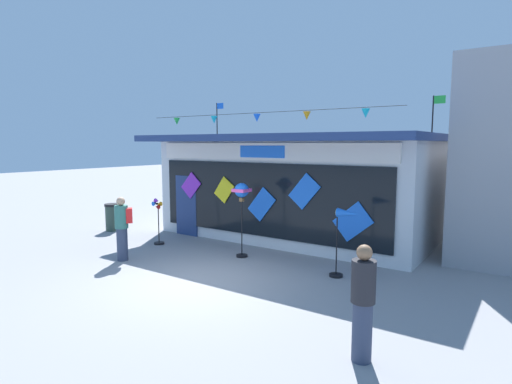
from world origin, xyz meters
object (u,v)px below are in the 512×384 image
Objects in this scene: kite_shop_building at (306,184)px; trash_bin at (113,217)px; person_near_camera at (363,302)px; wind_spinner_left at (242,196)px; wind_spinner_far_left at (158,218)px; person_mid_plaza at (122,227)px; wind_spinner_center_left at (345,227)px.

trash_bin is at bearing -147.27° from kite_shop_building.
wind_spinner_left is at bearing -80.00° from person_near_camera.
wind_spinner_far_left is at bearing -173.91° from wind_spinner_left.
person_mid_plaza reaches higher than wind_spinner_far_left.
kite_shop_building reaches higher than trash_bin.
wind_spinner_center_left is 8.82m from trash_bin.
wind_spinner_far_left is 8.15m from person_near_camera.
wind_spinner_center_left is at bearing -2.31° from wind_spinner_left.
person_mid_plaza is (0.55, -1.72, 0.07)m from wind_spinner_far_left.
wind_spinner_center_left is (5.92, 0.19, 0.37)m from wind_spinner_far_left.
wind_spinner_left is at bearing 79.32° from person_mid_plaza.
wind_spinner_left reaches higher than wind_spinner_center_left.
kite_shop_building is at bearing 32.73° from trash_bin.
person_mid_plaza is at bearing -32.78° from trash_bin.
person_near_camera is at bearing 27.87° from person_mid_plaza.
wind_spinner_left is (2.94, 0.31, 0.86)m from wind_spinner_far_left.
kite_shop_building reaches higher than wind_spinner_far_left.
kite_shop_building is at bearing 91.37° from wind_spinner_left.
kite_shop_building is 5.04m from wind_spinner_center_left.
kite_shop_building is 6.35m from person_mid_plaza.
kite_shop_building is 6.89m from trash_bin.
wind_spinner_far_left is 0.88× the size of wind_spinner_center_left.
wind_spinner_center_left is at bearing 1.87° from wind_spinner_far_left.
trash_bin is at bearing 170.41° from wind_spinner_far_left.
wind_spinner_far_left is at bearing -9.59° from trash_bin.
wind_spinner_center_left is 3.67m from person_near_camera.
wind_spinner_center_left is 0.96× the size of person_near_camera.
person_near_camera reaches higher than trash_bin.
wind_spinner_left is 1.20× the size of person_near_camera.
trash_bin is (-10.41, 3.57, -0.37)m from person_near_camera.
person_near_camera is (4.61, -3.40, -0.81)m from wind_spinner_left.
wind_spinner_far_left is 0.84× the size of person_near_camera.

